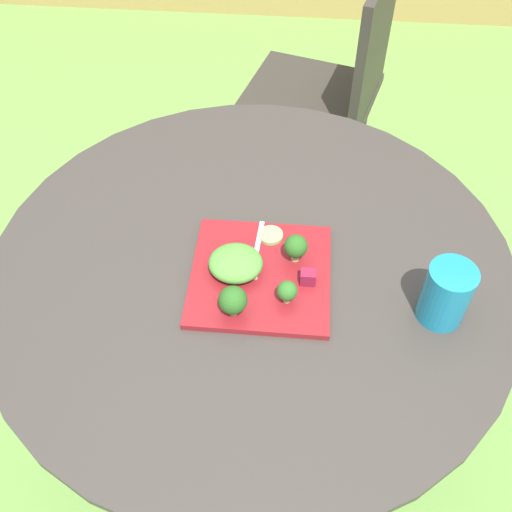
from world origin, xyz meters
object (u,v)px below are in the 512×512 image
Objects in this scene: patio_chair at (336,80)px; fork at (256,255)px; drinking_glass at (445,296)px; salad_plate at (261,275)px.

fork is at bearing -100.43° from patio_chair.
patio_chair is at bearing 99.02° from drinking_glass.
patio_chair is 3.26× the size of salad_plate.
salad_plate is at bearing 170.21° from drinking_glass.
salad_plate is (-0.17, -1.04, 0.22)m from patio_chair.
salad_plate is 0.05m from fork.
patio_chair reaches higher than drinking_glass.
fork is (-0.01, 0.04, 0.01)m from salad_plate.
drinking_glass is 0.37m from fork.
drinking_glass is (0.34, -0.06, 0.05)m from salad_plate.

